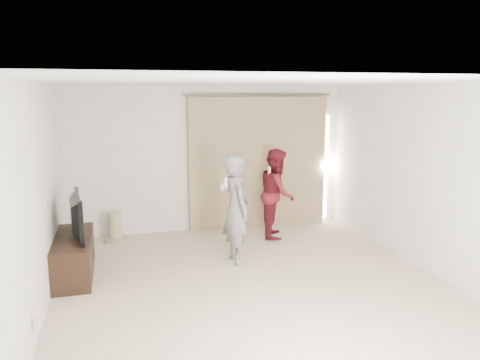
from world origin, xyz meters
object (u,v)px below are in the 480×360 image
tv_console (74,256)px  person_woman (277,193)px  person_man (236,209)px  tv (71,216)px

tv_console → person_woman: (3.28, 0.95, 0.50)m
person_man → person_woman: 1.43m
tv_console → person_man: (2.29, -0.07, 0.53)m
tv → person_man: size_ratio=0.65×
tv → person_woman: size_ratio=0.67×
person_man → person_woman: size_ratio=1.04×
tv_console → tv: (0.00, 0.00, 0.57)m
tv → tv_console: bearing=-0.0°
tv → person_woman: 3.42m
tv → person_woman: (3.28, 0.95, -0.07)m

